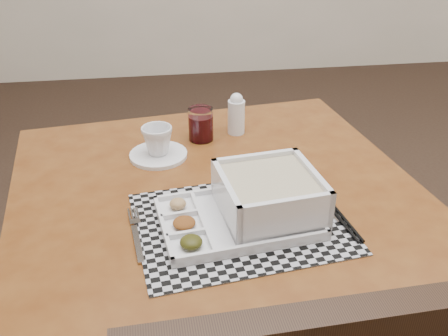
{
  "coord_description": "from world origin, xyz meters",
  "views": [
    {
      "loc": [
        -0.89,
        -1.33,
        1.32
      ],
      "look_at": [
        -0.75,
        -0.41,
        0.79
      ],
      "focal_mm": 40.0,
      "sensor_mm": 36.0,
      "label": 1
    }
  ],
  "objects_px": {
    "creamer_bottle": "(236,114)",
    "dining_table": "(219,217)",
    "cup": "(157,140)",
    "serving_tray": "(261,201)",
    "juice_glass": "(201,125)"
  },
  "relations": [
    {
      "from": "creamer_bottle",
      "to": "dining_table",
      "type": "bearing_deg",
      "value": -106.53
    },
    {
      "from": "creamer_bottle",
      "to": "cup",
      "type": "bearing_deg",
      "value": -153.19
    },
    {
      "from": "serving_tray",
      "to": "cup",
      "type": "height_order",
      "value": "serving_tray"
    },
    {
      "from": "dining_table",
      "to": "juice_glass",
      "type": "bearing_deg",
      "value": 92.59
    },
    {
      "from": "dining_table",
      "to": "cup",
      "type": "bearing_deg",
      "value": 124.79
    },
    {
      "from": "dining_table",
      "to": "juice_glass",
      "type": "relative_size",
      "value": 11.45
    },
    {
      "from": "cup",
      "to": "creamer_bottle",
      "type": "relative_size",
      "value": 0.67
    },
    {
      "from": "dining_table",
      "to": "cup",
      "type": "distance_m",
      "value": 0.26
    },
    {
      "from": "serving_tray",
      "to": "creamer_bottle",
      "type": "height_order",
      "value": "creamer_bottle"
    },
    {
      "from": "cup",
      "to": "creamer_bottle",
      "type": "distance_m",
      "value": 0.25
    },
    {
      "from": "creamer_bottle",
      "to": "serving_tray",
      "type": "bearing_deg",
      "value": -92.32
    },
    {
      "from": "serving_tray",
      "to": "dining_table",
      "type": "bearing_deg",
      "value": 122.58
    },
    {
      "from": "cup",
      "to": "creamer_bottle",
      "type": "height_order",
      "value": "creamer_bottle"
    },
    {
      "from": "dining_table",
      "to": "juice_glass",
      "type": "height_order",
      "value": "juice_glass"
    },
    {
      "from": "cup",
      "to": "creamer_bottle",
      "type": "xyz_separation_m",
      "value": [
        0.22,
        0.11,
        0.01
      ]
    }
  ]
}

